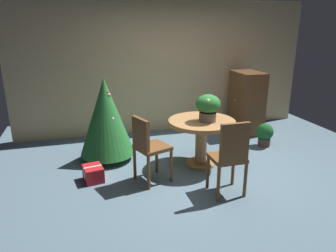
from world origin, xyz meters
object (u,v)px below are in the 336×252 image
at_px(wooden_chair_near, 230,155).
at_px(holiday_tree, 106,117).
at_px(gift_box_red, 93,174).
at_px(round_dining_table, 201,131).
at_px(flower_vase, 208,106).
at_px(wooden_chair_left_near, 148,145).
at_px(potted_plant, 265,134).
at_px(wooden_cabinet, 246,103).

relative_size(wooden_chair_near, holiday_tree, 0.75).
distance_m(wooden_chair_near, gift_box_red, 1.94).
relative_size(round_dining_table, flower_vase, 2.49).
xyz_separation_m(wooden_chair_near, holiday_tree, (-1.39, 1.60, 0.16)).
distance_m(round_dining_table, gift_box_red, 1.73).
distance_m(round_dining_table, wooden_chair_left_near, 0.97).
height_order(gift_box_red, potted_plant, potted_plant).
relative_size(wooden_chair_left_near, wooden_cabinet, 0.77).
bearing_deg(wooden_chair_near, potted_plant, 44.85).
xyz_separation_m(wooden_chair_near, gift_box_red, (-1.67, 0.89, -0.46)).
height_order(wooden_chair_left_near, holiday_tree, holiday_tree).
distance_m(holiday_tree, wooden_cabinet, 2.93).
xyz_separation_m(gift_box_red, wooden_cabinet, (3.14, 1.35, 0.51)).
bearing_deg(round_dining_table, wooden_cabinet, 40.65).
bearing_deg(wooden_chair_near, wooden_cabinet, 56.66).
xyz_separation_m(flower_vase, wooden_chair_left_near, (-0.97, -0.25, -0.42)).
distance_m(flower_vase, holiday_tree, 1.63).
bearing_deg(holiday_tree, wooden_chair_left_near, -63.84).
bearing_deg(flower_vase, holiday_tree, 153.79).
xyz_separation_m(holiday_tree, gift_box_red, (-0.28, -0.71, -0.62)).
distance_m(round_dining_table, wooden_chair_near, 0.97).
bearing_deg(gift_box_red, wooden_chair_left_near, -18.37).
height_order(holiday_tree, gift_box_red, holiday_tree).
height_order(flower_vase, potted_plant, flower_vase).
xyz_separation_m(holiday_tree, wooden_cabinet, (2.86, 0.63, -0.11)).
xyz_separation_m(flower_vase, wooden_chair_near, (-0.06, -0.89, -0.40)).
height_order(wooden_chair_left_near, potted_plant, wooden_chair_left_near).
xyz_separation_m(wooden_chair_near, wooden_cabinet, (1.47, 2.24, 0.05)).
bearing_deg(wooden_chair_near, gift_box_red, 151.89).
height_order(gift_box_red, wooden_cabinet, wooden_cabinet).
xyz_separation_m(flower_vase, holiday_tree, (-1.44, 0.71, -0.25)).
height_order(round_dining_table, wooden_chair_left_near, wooden_chair_left_near).
xyz_separation_m(wooden_chair_left_near, potted_plant, (2.34, 0.77, -0.32)).
xyz_separation_m(wooden_chair_near, potted_plant, (1.42, 1.41, -0.34)).
distance_m(flower_vase, potted_plant, 1.64).
distance_m(flower_vase, wooden_cabinet, 1.98).
distance_m(round_dining_table, wooden_cabinet, 1.94).
bearing_deg(flower_vase, gift_box_red, -179.92).
height_order(holiday_tree, wooden_cabinet, holiday_tree).
distance_m(gift_box_red, wooden_cabinet, 3.45).
bearing_deg(round_dining_table, wooden_chair_left_near, -160.00).
bearing_deg(flower_vase, potted_plant, 20.89).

